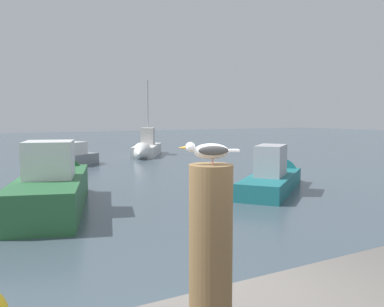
{
  "coord_description": "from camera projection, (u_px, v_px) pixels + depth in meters",
  "views": [
    {
      "loc": [
        -1.48,
        -2.77,
        2.56
      ],
      "look_at": [
        -0.12,
        -0.32,
        2.3
      ],
      "focal_mm": 37.99,
      "sensor_mm": 36.0,
      "label": 1
    }
  ],
  "objects": [
    {
      "name": "boat_white",
      "position": [
        146.0,
        149.0,
        25.3
      ],
      "size": [
        3.86,
        5.23,
        5.05
      ],
      "color": "silver",
      "rests_on": "ground_plane"
    },
    {
      "name": "boat_teal",
      "position": [
        275.0,
        176.0,
        14.3
      ],
      "size": [
        5.06,
        4.39,
        1.87
      ],
      "color": "#1E7075",
      "rests_on": "ground_plane"
    },
    {
      "name": "boat_green",
      "position": [
        55.0,
        184.0,
        11.63
      ],
      "size": [
        3.4,
        6.5,
        2.12
      ],
      "color": "#2D6B3D",
      "rests_on": "ground_plane"
    },
    {
      "name": "boat_grey",
      "position": [
        58.0,
        160.0,
        19.64
      ],
      "size": [
        4.49,
        3.95,
        1.45
      ],
      "color": "gray",
      "rests_on": "ground_plane"
    },
    {
      "name": "mooring_post",
      "position": [
        211.0,
        250.0,
        2.65
      ],
      "size": [
        0.29,
        0.29,
        1.12
      ],
      "primitive_type": "cylinder",
      "color": "brown",
      "rests_on": "harbor_quay"
    },
    {
      "name": "seagull",
      "position": [
        210.0,
        151.0,
        2.59
      ],
      "size": [
        0.37,
        0.22,
        0.14
      ],
      "color": "tan",
      "rests_on": "mooring_post"
    }
  ]
}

